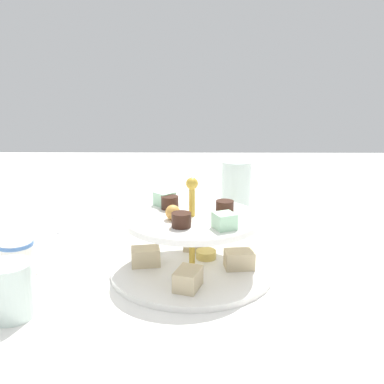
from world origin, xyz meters
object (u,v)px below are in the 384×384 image
Objects in this scene: tiered_serving_stand at (192,247)px; butter_knife_right at (91,223)px; water_glass_short_left at (10,290)px; water_glass_tall_right at (236,192)px; teacup_with_saucer at (17,256)px.

butter_knife_right is (0.24, 0.23, -0.04)m from tiered_serving_stand.
water_glass_tall_right is at bearing -39.95° from water_glass_short_left.
teacup_with_saucer is 0.53× the size of butter_knife_right.
teacup_with_saucer is at bearing 89.01° from tiered_serving_stand.
butter_knife_right is (-0.02, 0.33, -0.07)m from water_glass_tall_right.
water_glass_short_left is 0.86× the size of teacup_with_saucer.
tiered_serving_stand is 3.04× the size of teacup_with_saucer.
water_glass_tall_right is 1.80× the size of water_glass_short_left.
water_glass_tall_right is at bearing -56.46° from teacup_with_saucer.
tiered_serving_stand is 0.30m from teacup_with_saucer.
tiered_serving_stand is at bearing 84.76° from butter_knife_right.
tiered_serving_stand is 1.96× the size of water_glass_tall_right.
water_glass_tall_right is at bearing -19.90° from tiered_serving_stand.
tiered_serving_stand is at bearing 160.10° from water_glass_tall_right.
water_glass_tall_right is 0.48m from teacup_with_saucer.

